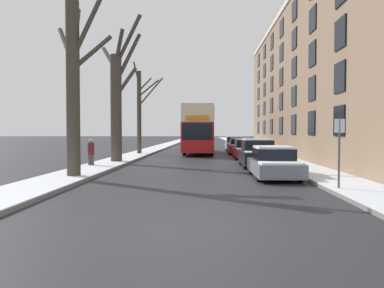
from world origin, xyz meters
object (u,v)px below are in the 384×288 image
at_px(parked_car_3, 239,146).
at_px(parked_car_4, 234,144).
at_px(parked_car_2, 246,150).
at_px(parked_car_1, 257,154).
at_px(street_sign_post, 339,150).
at_px(double_decker_bus, 199,127).
at_px(bare_tree_left_0, 74,82).
at_px(bare_tree_left_1, 117,99).
at_px(pedestrian_left_sidewalk, 91,152).
at_px(bare_tree_left_2, 140,110).
at_px(parked_car_0, 274,163).

bearing_deg(parked_car_3, parked_car_4, 90.00).
distance_m(parked_car_2, parked_car_4, 11.91).
bearing_deg(parked_car_1, parked_car_3, 90.00).
relative_size(parked_car_3, street_sign_post, 1.81).
bearing_deg(double_decker_bus, bare_tree_left_0, -104.15).
xyz_separation_m(bare_tree_left_1, parked_car_2, (8.45, 4.71, -3.38)).
xyz_separation_m(parked_car_2, pedestrian_left_sidewalk, (-9.23, -7.62, 0.21)).
xyz_separation_m(parked_car_4, pedestrian_left_sidewalk, (-9.23, -19.53, 0.19)).
relative_size(pedestrian_left_sidewalk, street_sign_post, 0.66).
relative_size(bare_tree_left_0, parked_car_2, 1.87).
xyz_separation_m(double_decker_bus, street_sign_post, (5.01, -22.23, -0.98)).
bearing_deg(pedestrian_left_sidewalk, double_decker_bus, 48.64).
bearing_deg(double_decker_bus, bare_tree_left_2, -149.47).
relative_size(parked_car_3, parked_car_4, 1.11).
height_order(parked_car_3, pedestrian_left_sidewalk, pedestrian_left_sidewalk).
xyz_separation_m(bare_tree_left_1, parked_car_0, (8.45, -6.89, -3.42)).
distance_m(bare_tree_left_0, parked_car_3, 20.41).
distance_m(parked_car_1, parked_car_4, 18.23).
xyz_separation_m(bare_tree_left_2, parked_car_3, (8.55, 2.18, -3.20)).
bearing_deg(bare_tree_left_0, bare_tree_left_1, 90.22).
relative_size(bare_tree_left_1, parked_car_0, 2.10).
bearing_deg(pedestrian_left_sidewalk, parked_car_2, 19.66).
bearing_deg(parked_car_0, street_sign_post, -70.95).
height_order(parked_car_2, parked_car_4, parked_car_4).
bearing_deg(parked_car_0, parked_car_1, 90.00).
relative_size(bare_tree_left_2, double_decker_bus, 0.69).
xyz_separation_m(bare_tree_left_0, parked_car_2, (8.42, 12.39, -3.38)).
height_order(pedestrian_left_sidewalk, street_sign_post, street_sign_post).
relative_size(parked_car_1, parked_car_2, 1.06).
xyz_separation_m(parked_car_3, street_sign_post, (1.38, -21.50, 0.73)).
relative_size(bare_tree_left_0, bare_tree_left_1, 0.85).
bearing_deg(street_sign_post, double_decker_bus, 102.70).
xyz_separation_m(bare_tree_left_2, pedestrian_left_sidewalk, (-0.67, -11.34, -2.99)).
relative_size(bare_tree_left_0, parked_car_3, 1.75).
height_order(bare_tree_left_2, double_decker_bus, bare_tree_left_2).
bearing_deg(parked_car_1, bare_tree_left_1, 169.21).
bearing_deg(bare_tree_left_1, bare_tree_left_2, 90.70).
xyz_separation_m(bare_tree_left_1, street_sign_post, (9.83, -10.89, -2.65)).
distance_m(parked_car_1, pedestrian_left_sidewalk, 9.32).
distance_m(double_decker_bus, pedestrian_left_sidewalk, 15.38).
xyz_separation_m(bare_tree_left_0, parked_car_0, (8.42, 0.78, -3.42)).
xyz_separation_m(bare_tree_left_0, pedestrian_left_sidewalk, (-0.81, 4.76, -3.17)).
height_order(double_decker_bus, parked_car_4, double_decker_bus).
xyz_separation_m(parked_car_0, parked_car_2, (-0.00, 11.61, 0.04)).
relative_size(double_decker_bus, street_sign_post, 4.65).
xyz_separation_m(parked_car_1, pedestrian_left_sidewalk, (-9.23, -1.30, 0.16)).
bearing_deg(parked_car_2, bare_tree_left_1, -150.84).
distance_m(bare_tree_left_1, parked_car_3, 13.98).
bearing_deg(parked_car_3, double_decker_bus, 168.76).
relative_size(bare_tree_left_1, parked_car_2, 2.20).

